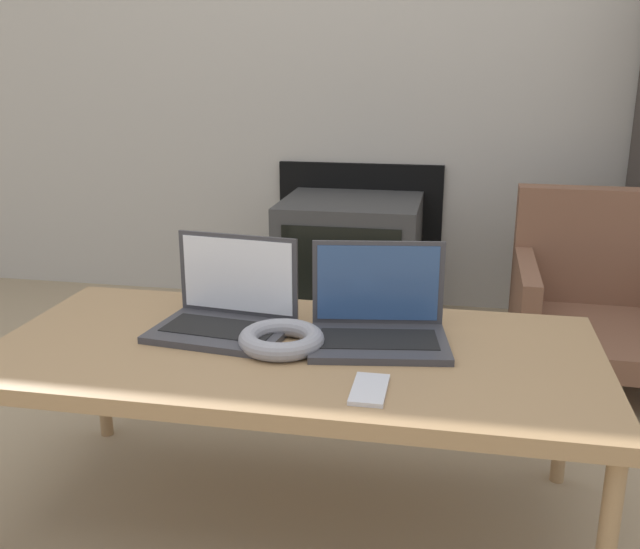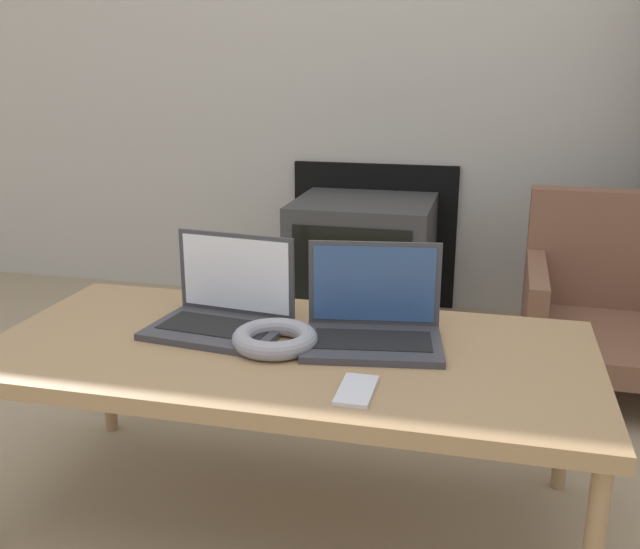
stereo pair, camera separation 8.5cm
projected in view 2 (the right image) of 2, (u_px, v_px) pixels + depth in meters
name	position (u px, v px, depth m)	size (l,w,h in m)	color
wall_back	(400.00, 2.00, 2.92)	(7.00, 0.08, 2.60)	#ADA89E
table	(288.00, 359.00, 1.60)	(1.35, 0.64, 0.44)	#9E7A51
laptop_left	(224.00, 309.00, 1.69)	(0.33, 0.25, 0.22)	#38383D
laptop_right	(373.00, 321.00, 1.61)	(0.34, 0.26, 0.22)	#38383D
headphones	(275.00, 339.00, 1.58)	(0.19, 0.19, 0.04)	gray
phone	(356.00, 390.00, 1.36)	(0.07, 0.13, 0.01)	silver
tv	(363.00, 262.00, 2.94)	(0.56, 0.52, 0.52)	#383838
armchair	(624.00, 299.00, 2.39)	(0.65, 0.63, 0.63)	brown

